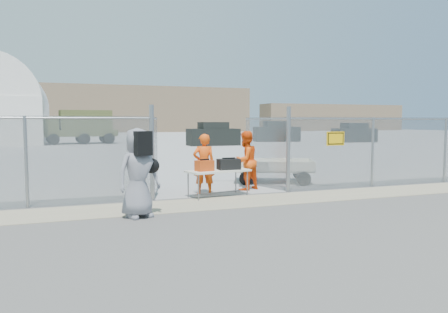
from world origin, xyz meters
name	(u,v)px	position (x,y,z in m)	size (l,w,h in m)	color
ground	(253,209)	(0.00, 0.00, 0.00)	(160.00, 160.00, 0.00)	#525050
tarmac_inside	(103,140)	(0.00, 42.00, 0.01)	(160.00, 80.00, 0.01)	#A0A0A0
dirt_strip	(237,202)	(0.00, 1.00, 0.01)	(44.00, 1.60, 0.01)	tan
distant_hills	(114,109)	(5.00, 78.00, 4.50)	(140.00, 6.00, 9.00)	#7F684F
chain_link_fence	(224,156)	(0.00, 2.00, 1.10)	(40.00, 0.20, 2.20)	gray
quonset_hangar	(1,102)	(-10.00, 40.00, 4.00)	(9.00, 18.00, 8.00)	white
folding_table	(218,183)	(-0.20, 1.92, 0.37)	(1.74, 0.73, 0.74)	white
orange_bag	(204,166)	(-0.62, 1.84, 0.88)	(0.46, 0.30, 0.29)	#CF4512
black_duffel	(229,164)	(0.12, 1.94, 0.89)	(0.61, 0.36, 0.29)	black
security_worker_left	(204,164)	(-0.44, 2.45, 0.86)	(0.63, 0.41, 1.72)	#FF530E
security_worker_right	(245,161)	(0.96, 2.75, 0.89)	(0.87, 0.67, 1.78)	#FF530E
visitor	(138,173)	(-2.67, 0.09, 0.96)	(0.94, 0.61, 1.93)	gray
utility_trailer	(274,170)	(2.52, 3.95, 0.41)	(3.39, 1.75, 0.82)	white
military_truck	(80,127)	(-2.74, 33.42, 1.56)	(6.52, 2.41, 3.11)	#4C5229
parked_vehicle_near	(213,134)	(7.95, 26.42, 0.99)	(4.37, 1.98, 1.98)	black
parked_vehicle_mid	(276,132)	(16.55, 31.35, 1.03)	(4.57, 2.07, 2.07)	black
parked_vehicle_far	(354,133)	(23.25, 27.39, 0.95)	(4.18, 1.89, 1.89)	black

